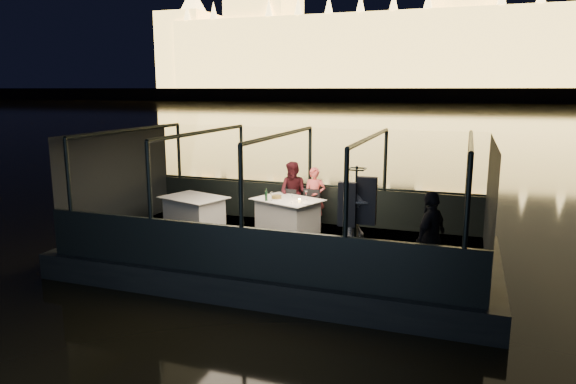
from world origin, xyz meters
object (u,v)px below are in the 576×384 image
(coat_stand, at_px, (355,227))
(person_woman_coral, at_px, (315,195))
(chair_port_left, at_px, (286,208))
(passenger_stripe, at_px, (356,227))
(dining_table_aft, at_px, (194,212))
(person_man_maroon, at_px, (294,193))
(passenger_dark, at_px, (431,233))
(chair_port_right, at_px, (309,210))
(wine_bottle, at_px, (266,194))
(dining_table_central, at_px, (288,215))

(coat_stand, bearing_deg, person_woman_coral, 117.90)
(chair_port_left, height_order, passenger_stripe, passenger_stripe)
(dining_table_aft, relative_size, person_man_maroon, 0.94)
(person_woman_coral, relative_size, passenger_dark, 0.90)
(chair_port_right, xyz_separation_m, wine_bottle, (-0.77, -0.76, 0.47))
(dining_table_central, bearing_deg, dining_table_aft, -168.76)
(chair_port_right, bearing_deg, passenger_dark, -35.05)
(dining_table_central, distance_m, dining_table_aft, 2.19)
(person_woman_coral, bearing_deg, wine_bottle, -136.41)
(coat_stand, height_order, person_man_maroon, coat_stand)
(dining_table_central, height_order, coat_stand, coat_stand)
(person_woman_coral, bearing_deg, person_man_maroon, 172.21)
(chair_port_left, relative_size, chair_port_right, 0.96)
(chair_port_left, xyz_separation_m, person_man_maroon, (0.09, 0.27, 0.30))
(person_man_maroon, relative_size, passenger_dark, 0.97)
(person_man_maroon, distance_m, wine_bottle, 1.08)
(chair_port_right, distance_m, wine_bottle, 1.18)
(dining_table_aft, height_order, coat_stand, coat_stand)
(person_woman_coral, distance_m, person_man_maroon, 0.52)
(chair_port_left, height_order, person_woman_coral, person_woman_coral)
(chair_port_right, height_order, passenger_dark, passenger_dark)
(chair_port_left, distance_m, coat_stand, 3.58)
(chair_port_left, height_order, coat_stand, coat_stand)
(coat_stand, xyz_separation_m, person_woman_coral, (-1.61, 3.04, -0.15))
(chair_port_right, bearing_deg, dining_table_aft, -154.35)
(person_man_maroon, bearing_deg, person_woman_coral, 5.75)
(wine_bottle, bearing_deg, dining_table_central, 37.76)
(passenger_stripe, bearing_deg, dining_table_central, 39.47)
(dining_table_aft, xyz_separation_m, chair_port_left, (1.96, 0.88, 0.06))
(chair_port_left, relative_size, wine_bottle, 3.18)
(passenger_dark, bearing_deg, passenger_stripe, -65.64)
(chair_port_left, bearing_deg, wine_bottle, -92.92)
(wine_bottle, bearing_deg, coat_stand, -39.69)
(chair_port_left, xyz_separation_m, person_woman_coral, (0.61, 0.27, 0.30))
(chair_port_right, distance_m, person_man_maroon, 0.62)
(dining_table_central, distance_m, coat_stand, 3.13)
(coat_stand, xyz_separation_m, wine_bottle, (-2.43, 2.02, 0.02))
(person_man_maroon, bearing_deg, chair_port_left, -103.55)
(wine_bottle, bearing_deg, chair_port_left, 74.77)
(dining_table_aft, bearing_deg, wine_bottle, 3.98)
(chair_port_right, bearing_deg, person_woman_coral, 86.37)
(dining_table_central, relative_size, dining_table_aft, 1.02)
(person_woman_coral, relative_size, person_man_maroon, 0.93)
(dining_table_central, relative_size, passenger_stripe, 0.94)
(dining_table_aft, relative_size, wine_bottle, 5.26)
(chair_port_left, xyz_separation_m, passenger_dark, (3.46, -2.56, 0.40))
(passenger_stripe, height_order, passenger_dark, passenger_dark)
(chair_port_left, xyz_separation_m, wine_bottle, (-0.21, -0.76, 0.47))
(coat_stand, relative_size, passenger_stripe, 1.27)
(passenger_dark, bearing_deg, coat_stand, -58.65)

